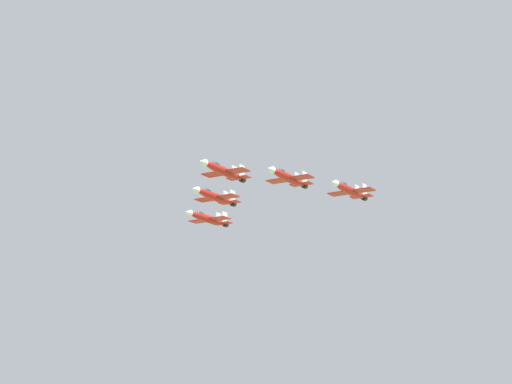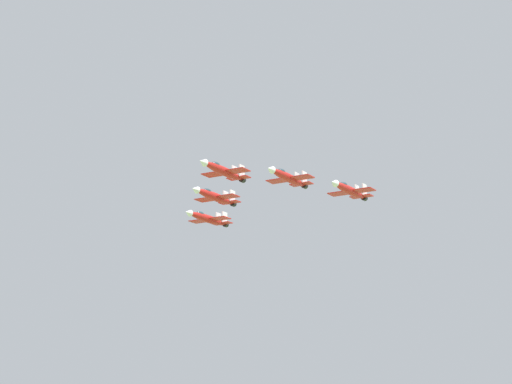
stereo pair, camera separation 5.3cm
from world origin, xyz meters
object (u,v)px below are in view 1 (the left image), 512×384
jet_right_wingman (215,197)px  jet_right_outer (208,219)px  jet_left_outer (350,190)px  jet_left_wingman (288,178)px  jet_lead (224,171)px

jet_right_wingman → jet_right_outer: 15.97m
jet_right_wingman → jet_right_outer: bearing=-139.9°
jet_right_wingman → jet_left_outer: bearing=111.2°
jet_left_wingman → jet_right_wingman: (10.88, 17.38, -2.02)m
jet_lead → jet_right_wingman: jet_lead is taller
jet_left_wingman → jet_left_outer: bearing=139.4°
jet_left_outer → jet_right_outer: size_ratio=0.99×
jet_left_outer → jet_lead: bearing=-39.3°
jet_right_wingman → jet_left_wingman: bearing=89.8°
jet_left_wingman → jet_right_outer: (26.54, 19.67, -4.14)m
jet_lead → jet_left_outer: bearing=138.9°
jet_left_wingman → jet_left_outer: size_ratio=1.00×
jet_right_wingman → jet_left_outer: jet_left_outer is taller
jet_left_wingman → jet_right_outer: 33.29m
jet_lead → jet_right_outer: size_ratio=0.99×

